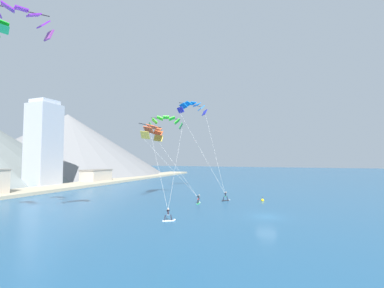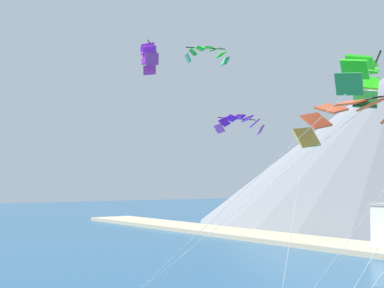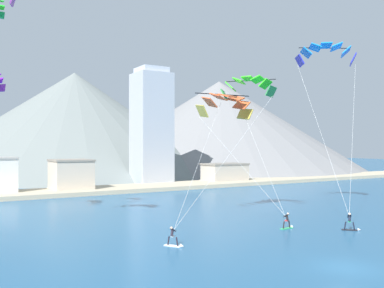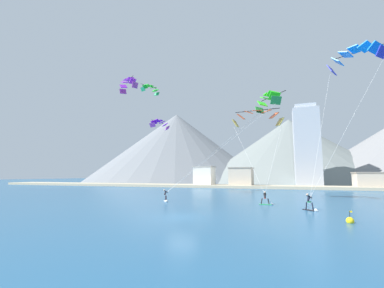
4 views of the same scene
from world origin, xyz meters
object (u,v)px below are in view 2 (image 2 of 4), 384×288
Objects in this scene: parafoil_kite_mid_center at (359,78)px; parafoil_kite_distant_high_outer at (240,122)px; parafoil_kite_distant_low_drift at (207,53)px; parafoil_kite_near_trail at (353,117)px; parafoil_kite_distant_mid_solo at (149,55)px.

parafoil_kite_distant_high_outer is at bearing 152.92° from parafoil_kite_mid_center.
parafoil_kite_distant_high_outer is 1.16× the size of parafoil_kite_distant_low_drift.
parafoil_kite_mid_center is 2.90× the size of parafoil_kite_distant_high_outer.
parafoil_kite_distant_high_outer is (-22.82, 10.92, 2.45)m from parafoil_kite_near_trail.
parafoil_kite_distant_mid_solo is (-24.72, 0.70, 8.66)m from parafoil_kite_near_trail.
parafoil_kite_near_trail is 25.41m from parafoil_kite_distant_high_outer.
parafoil_kite_distant_mid_solo is (-1.61, -6.07, -0.78)m from parafoil_kite_distant_low_drift.
parafoil_kite_distant_low_drift is (-24.85, 8.40, 7.51)m from parafoil_kite_mid_center.
parafoil_kite_near_trail is 2.37× the size of parafoil_kite_distant_mid_solo.
parafoil_kite_near_trail is at bearing -16.32° from parafoil_kite_distant_low_drift.
parafoil_kite_distant_low_drift reaches higher than parafoil_kite_mid_center.
parafoil_kite_mid_center is at bearing -5.05° from parafoil_kite_distant_mid_solo.
parafoil_kite_near_trail is 26.20m from parafoil_kite_distant_mid_solo.
parafoil_kite_distant_low_drift reaches higher than parafoil_kite_near_trail.
parafoil_kite_distant_high_outer is at bearing 79.48° from parafoil_kite_distant_mid_solo.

